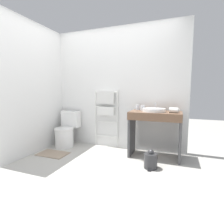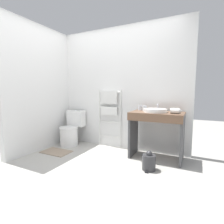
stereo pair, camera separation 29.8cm
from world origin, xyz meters
TOP-DOWN VIEW (x-y plane):
  - ground_plane at (0.00, 0.00)m, footprint 12.00×12.00m
  - wall_back at (0.00, 1.36)m, footprint 2.88×0.12m
  - wall_side at (-1.38, 0.65)m, footprint 0.12×1.95m
  - toilet at (-1.01, 0.99)m, footprint 0.41×0.56m
  - towel_radiator at (-0.18, 1.25)m, footprint 0.54×0.06m
  - vanity_counter at (0.87, 0.99)m, footprint 0.89×0.53m
  - sink_basin at (0.85, 0.98)m, footprint 0.40×0.40m
  - faucet at (0.85, 1.19)m, footprint 0.02×0.10m
  - cup_near_wall at (0.52, 1.18)m, footprint 0.07×0.07m
  - cup_near_edge at (0.62, 1.11)m, footprint 0.08×0.08m
  - hair_dryer at (1.19, 0.95)m, footprint 0.19×0.19m
  - trash_bin at (0.88, 0.50)m, footprint 0.21×0.24m
  - bath_mat at (-0.95, 0.46)m, footprint 0.56×0.36m

SIDE VIEW (x-z plane):
  - ground_plane at x=0.00m, z-range 0.00..0.00m
  - bath_mat at x=-0.95m, z-range 0.00..0.01m
  - trash_bin at x=0.88m, z-range -0.02..0.28m
  - toilet at x=-1.01m, z-range -0.06..0.70m
  - vanity_counter at x=0.87m, z-range 0.14..0.98m
  - towel_radiator at x=-0.18m, z-range 0.25..1.47m
  - sink_basin at x=0.85m, z-range 0.83..0.90m
  - hair_dryer at x=1.19m, z-range 0.83..0.92m
  - cup_near_edge at x=0.62m, z-range 0.83..0.93m
  - cup_near_wall at x=0.52m, z-range 0.83..0.93m
  - faucet at x=0.85m, z-range 0.85..0.99m
  - wall_back at x=0.00m, z-range 0.00..2.48m
  - wall_side at x=-1.38m, z-range 0.00..2.48m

